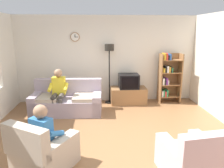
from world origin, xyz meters
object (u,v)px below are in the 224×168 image
tv_stand (128,95)px  tv (129,81)px  armchair_near_window (44,153)px  couch (67,102)px  armchair_near_bookshelf (191,160)px  bookshelf (168,77)px  person_on_couch (58,90)px  floor_lamp (109,57)px  person_in_left_armchair (46,133)px

tv_stand → tv: (-0.00, -0.02, 0.47)m
tv_stand → armchair_near_window: armchair_near_window is taller
tv → couch: bearing=-161.2°
tv → armchair_near_bookshelf: 3.55m
bookshelf → armchair_near_window: 4.52m
bookshelf → armchair_near_window: (-3.13, -3.21, -0.53)m
tv → armchair_near_window: bearing=-120.9°
armchair_near_window → armchair_near_bookshelf: bearing=-9.3°
bookshelf → person_on_couch: size_ratio=1.27×
couch → tv_stand: 1.93m
floor_lamp → armchair_near_window: bearing=-111.5°
tv_stand → bookshelf: bookshelf is taller
tv → bookshelf: size_ratio=0.38×
floor_lamp → person_in_left_armchair: 3.49m
person_on_couch → bookshelf: bearing=14.0°
tv_stand → tv: bearing=-90.0°
couch → floor_lamp: (1.22, 0.74, 1.14)m
person_on_couch → person_in_left_armchair: (0.20, -2.31, -0.09)m
tv → person_on_couch: (-2.02, -0.73, -0.03)m
floor_lamp → armchair_near_window: (-1.27, -3.24, -1.16)m
tv → armchair_near_bookshelf: tv is taller
couch → armchair_near_bookshelf: size_ratio=1.98×
floor_lamp → armchair_near_bookshelf: bearing=-73.8°
bookshelf → floor_lamp: 1.96m
couch → tv: tv is taller
person_in_left_armchair → tv_stand: bearing=59.3°
tv → floor_lamp: floor_lamp is taller
tv_stand → tv: 0.47m
tv → armchair_near_window: size_ratio=0.51×
tv_stand → armchair_near_bookshelf: 3.55m
bookshelf → armchair_near_bookshelf: bearing=-102.7°
couch → person_in_left_armchair: 2.44m
bookshelf → armchair_near_window: bookshelf is taller
bookshelf → armchair_near_bookshelf: bookshelf is taller
tv_stand → armchair_near_window: (-1.87, -3.14, 0.04)m
couch → armchair_near_bookshelf: bearing=-51.7°
tv → floor_lamp: (-0.59, 0.12, 0.73)m
tv_stand → armchair_near_bookshelf: size_ratio=1.13×
tv → floor_lamp: 0.95m
tv → tv_stand: bearing=90.0°
tv_stand → person_on_couch: (-2.02, -0.75, 0.45)m
bookshelf → person_in_left_armchair: size_ratio=1.40×
floor_lamp → person_on_couch: (-1.43, -0.85, -0.75)m
person_in_left_armchair → tv: bearing=59.1°
floor_lamp → armchair_near_bookshelf: size_ratio=1.90×
armchair_near_window → couch: bearing=88.9°
armchair_near_bookshelf → person_on_couch: (-2.48, 2.77, 0.41)m
bookshelf → armchair_near_window: size_ratio=1.35×
couch → tv_stand: couch is taller
floor_lamp → tv: bearing=-11.8°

